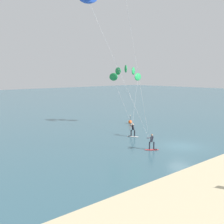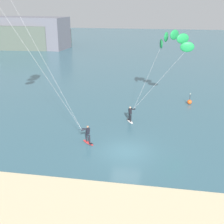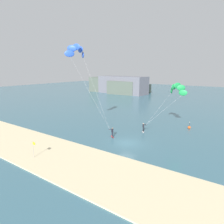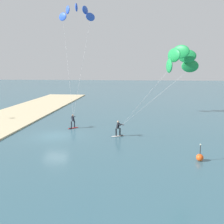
{
  "view_description": "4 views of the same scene",
  "coord_description": "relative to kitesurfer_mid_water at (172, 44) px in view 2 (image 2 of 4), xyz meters",
  "views": [
    {
      "loc": [
        -26.2,
        -17.7,
        7.8
      ],
      "look_at": [
        -4.42,
        6.14,
        3.52
      ],
      "focal_mm": 46.8,
      "sensor_mm": 36.0,
      "label": 1
    },
    {
      "loc": [
        2.53,
        -22.0,
        11.9
      ],
      "look_at": [
        -1.65,
        2.58,
        2.53
      ],
      "focal_mm": 47.24,
      "sensor_mm": 36.0,
      "label": 2
    },
    {
      "loc": [
        14.97,
        -25.79,
        11.57
      ],
      "look_at": [
        -3.84,
        1.34,
        4.34
      ],
      "focal_mm": 31.74,
      "sensor_mm": 36.0,
      "label": 3
    },
    {
      "loc": [
        25.88,
        8.62,
        7.19
      ],
      "look_at": [
        0.2,
        6.1,
        2.71
      ],
      "focal_mm": 41.36,
      "sensor_mm": 36.0,
      "label": 4
    }
  ],
  "objects": [
    {
      "name": "marker_buoy",
      "position": [
        2.65,
        1.66,
        -7.23
      ],
      "size": [
        0.56,
        0.56,
        1.38
      ],
      "color": "#EA5119",
      "rests_on": "ground"
    },
    {
      "name": "distant_headland",
      "position": [
        -41.03,
        45.2,
        -4.07
      ],
      "size": [
        31.64,
        17.16,
        8.08
      ],
      "color": "#4C564C",
      "rests_on": "ground"
    },
    {
      "name": "kitesurfer_mid_water",
      "position": [
        0.0,
        0.0,
        0.0
      ],
      "size": [
        6.86,
        8.06,
        9.0
      ],
      "color": "white",
      "rests_on": "ground"
    },
    {
      "name": "ground_plane",
      "position": [
        -3.54,
        -11.89,
        -7.53
      ],
      "size": [
        240.0,
        240.0,
        0.0
      ],
      "primitive_type": "plane",
      "color": "#386070"
    }
  ]
}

